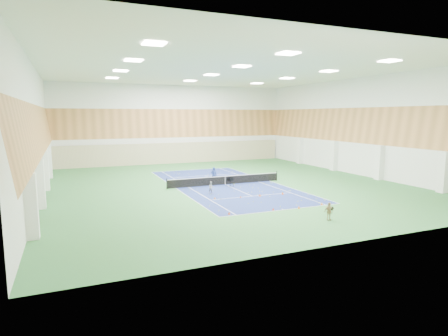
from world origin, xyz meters
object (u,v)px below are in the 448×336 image
at_px(coach, 214,175).
at_px(child_apron, 329,211).
at_px(tennis_net, 225,180).
at_px(child_court, 211,188).
at_px(ball_cart, 230,182).

height_order(coach, child_apron, coach).
distance_m(tennis_net, coach, 1.50).
bearing_deg(child_apron, child_court, 113.73).
height_order(child_apron, ball_cart, child_apron).
relative_size(tennis_net, coach, 7.12).
height_order(tennis_net, child_apron, child_apron).
relative_size(child_apron, ball_cart, 1.35).
bearing_deg(child_court, tennis_net, 50.09).
relative_size(child_court, ball_cart, 1.22).
distance_m(coach, ball_cart, 2.73).
distance_m(coach, child_court, 5.52).
relative_size(tennis_net, ball_cart, 13.27).
relative_size(tennis_net, child_apron, 9.86).
relative_size(child_court, child_apron, 0.90).
bearing_deg(child_court, coach, 64.84).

